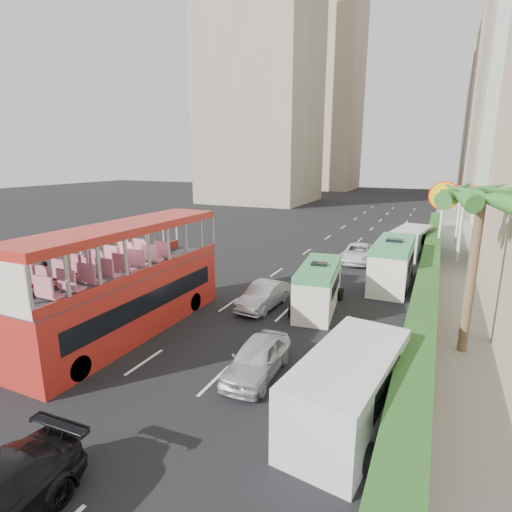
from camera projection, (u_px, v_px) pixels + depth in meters
The scene contains 17 objects.
ground_plane at pixel (248, 358), 16.06m from camera, with size 200.00×200.00×0.00m, color black.
double_decker_bus at pixel (128, 280), 17.90m from camera, with size 2.50×11.00×5.06m, color #B2241A.
car_silver_lane_a at pixel (264, 307), 21.56m from camera, with size 1.41×4.04×1.33m, color silver.
car_silver_lane_b at pixel (257, 375), 14.86m from camera, with size 1.60×3.97×1.35m, color silver.
van_asset at pixel (358, 262), 31.05m from camera, with size 2.24×4.87×1.35m, color silver.
minibus_near at pixel (318, 287), 21.15m from camera, with size 1.80×5.40×2.39m, color silver.
minibus_far at pixel (392, 264), 24.99m from camera, with size 2.12×6.37×2.82m, color silver.
panel_van_near at pixel (349, 389), 11.95m from camera, with size 2.24×5.60×2.24m, color silver.
panel_van_far at pixel (410, 242), 32.88m from camera, with size 2.24×5.61×2.24m, color silver.
sidewalk at pixel (468, 250), 34.43m from camera, with size 6.00×120.00×0.18m, color #99968C.
kerb_wall at pixel (429, 272), 25.72m from camera, with size 0.30×44.00×1.00m, color silver.
hedge at pixel (430, 259), 25.52m from camera, with size 1.10×44.00×0.70m, color #2D6626.
palm_tree at pixel (471, 275), 15.61m from camera, with size 0.36×0.36×6.40m, color brown.
shell_station at pixel (488, 224), 31.62m from camera, with size 6.50×8.00×5.50m, color silver.
tower_far_b at pixel (499, 106), 96.06m from camera, with size 14.00×14.00×40.00m, color #A0937E.
tower_left_a at pixel (261, 48), 68.09m from camera, with size 18.00×18.00×52.00m, color #A0937E.
tower_left_b at pixel (326, 95), 98.85m from camera, with size 16.00×16.00×46.00m, color tan.
Camera 1 is at (6.40, -13.13, 7.85)m, focal length 28.00 mm.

